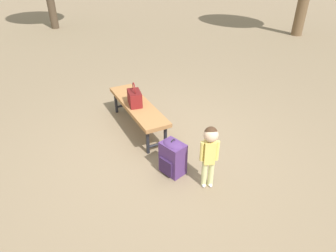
% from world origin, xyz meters
% --- Properties ---
extents(ground_plane, '(40.00, 40.00, 0.00)m').
position_xyz_m(ground_plane, '(0.00, 0.00, 0.00)').
color(ground_plane, '#7F6B51').
rests_on(ground_plane, ground).
extents(park_bench, '(1.64, 0.66, 0.45)m').
position_xyz_m(park_bench, '(-0.79, 0.02, 0.39)').
color(park_bench, '#9E6B3D').
rests_on(park_bench, ground).
extents(handbag, '(0.36, 0.28, 0.37)m').
position_xyz_m(handbag, '(-0.78, -0.02, 0.58)').
color(handbag, maroon).
rests_on(handbag, park_bench).
extents(child_standing, '(0.18, 0.20, 0.84)m').
position_xyz_m(child_standing, '(0.87, -0.01, 0.56)').
color(child_standing, '#CCCC8C').
rests_on(child_standing, ground).
extents(backpack_large, '(0.33, 0.30, 0.51)m').
position_xyz_m(backpack_large, '(0.42, -0.20, 0.26)').
color(backpack_large, '#4C2D66').
rests_on(backpack_large, ground).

